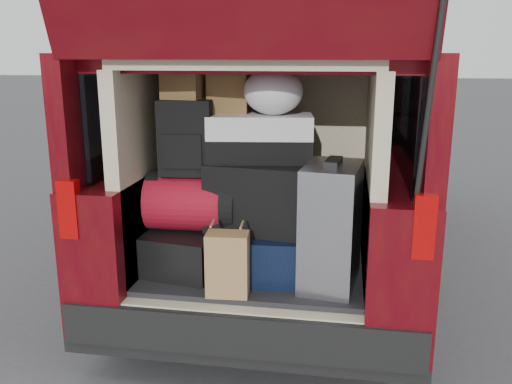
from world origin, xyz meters
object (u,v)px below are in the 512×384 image
at_px(black_hardshell, 189,246).
at_px(black_soft_case, 257,197).
at_px(silver_roller, 331,226).
at_px(backpack, 186,138).
at_px(kraft_bag, 228,264).
at_px(navy_hardshell, 267,249).
at_px(twotone_duffel, 260,138).
at_px(red_duffel, 193,202).

bearing_deg(black_hardshell, black_soft_case, 4.53).
bearing_deg(silver_roller, backpack, -178.01).
xyz_separation_m(kraft_bag, backpack, (-0.29, 0.31, 0.61)).
relative_size(navy_hardshell, kraft_bag, 1.74).
xyz_separation_m(black_soft_case, twotone_duffel, (0.00, 0.07, 0.32)).
height_order(navy_hardshell, kraft_bag, kraft_bag).
height_order(black_hardshell, navy_hardshell, navy_hardshell).
bearing_deg(twotone_duffel, black_soft_case, -100.68).
relative_size(silver_roller, twotone_duffel, 1.15).
height_order(black_hardshell, backpack, backpack).
xyz_separation_m(black_hardshell, navy_hardshell, (0.47, 0.00, 0.01)).
bearing_deg(red_duffel, black_soft_case, -2.59).
height_order(kraft_bag, black_soft_case, black_soft_case).
bearing_deg(navy_hardshell, twotone_duffel, 137.56).
xyz_separation_m(black_soft_case, backpack, (-0.39, -0.02, 0.33)).
bearing_deg(navy_hardshell, black_soft_case, -153.80).
relative_size(black_soft_case, backpack, 1.29).
xyz_separation_m(navy_hardshell, twotone_duffel, (-0.05, 0.04, 0.64)).
bearing_deg(black_soft_case, red_duffel, -172.42).
bearing_deg(backpack, navy_hardshell, 2.28).
bearing_deg(black_soft_case, navy_hardshell, 37.49).
bearing_deg(backpack, black_hardshell, 104.46).
bearing_deg(backpack, kraft_bag, -50.88).
distance_m(kraft_bag, red_duffel, 0.49).
height_order(black_hardshell, silver_roller, silver_roller).
height_order(navy_hardshell, silver_roller, silver_roller).
distance_m(silver_roller, black_soft_case, 0.45).
relative_size(black_soft_case, twotone_duffel, 0.93).
relative_size(kraft_bag, black_soft_case, 0.63).
relative_size(kraft_bag, red_duffel, 0.66).
relative_size(black_hardshell, black_soft_case, 1.10).
height_order(silver_roller, red_duffel, silver_roller).
xyz_separation_m(kraft_bag, twotone_duffel, (0.10, 0.40, 0.60)).
bearing_deg(backpack, twotone_duffel, 9.12).
distance_m(red_duffel, backpack, 0.38).
xyz_separation_m(silver_roller, red_duffel, (-0.79, 0.11, 0.07)).
bearing_deg(kraft_bag, backpack, 129.83).
distance_m(black_hardshell, navy_hardshell, 0.47).
height_order(black_hardshell, kraft_bag, kraft_bag).
distance_m(black_hardshell, red_duffel, 0.29).
distance_m(black_hardshell, kraft_bag, 0.48).
relative_size(red_duffel, backpack, 1.23).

